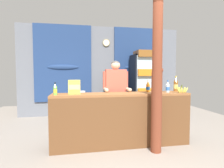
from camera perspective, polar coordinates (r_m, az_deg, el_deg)
ground_plane at (r=4.21m, az=-0.04°, el=-15.18°), size 7.67×7.67×0.00m
back_wall_curtained at (r=5.79m, az=-3.40°, el=4.63°), size 5.23×0.22×2.86m
stall_counter at (r=3.24m, az=3.49°, el=-10.20°), size 2.54×0.47×0.98m
timber_post at (r=3.04m, az=14.45°, el=2.71°), size 0.20×0.18×2.74m
drink_fridge at (r=5.55m, az=9.94°, el=0.96°), size 0.65×0.75×2.03m
bottle_shelf_rack at (r=5.51m, az=0.31°, el=-3.69°), size 0.48×0.28×1.27m
plastic_lawn_chair at (r=5.02m, az=-11.49°, el=-6.41°), size 0.57×0.57×0.86m
shopkeeper at (r=3.69m, az=1.19°, el=-1.66°), size 0.54×0.42×1.61m
soda_bottle_iced_tea at (r=3.82m, az=20.04°, el=-0.25°), size 0.09×0.09×0.31m
soda_bottle_lime_soda at (r=3.12m, az=-18.01°, el=-1.76°), size 0.06×0.06×0.22m
soda_bottle_orange_soda at (r=3.55m, az=11.63°, el=-0.95°), size 0.08×0.08×0.23m
soda_bottle_water at (r=3.55m, az=17.69°, el=-1.02°), size 0.07×0.07×0.23m
snack_box_instant_noodle at (r=3.21m, az=-12.16°, el=-0.94°), size 0.21×0.13×0.25m
banana_bunch at (r=3.56m, az=21.74°, el=-1.71°), size 0.27×0.06×0.16m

